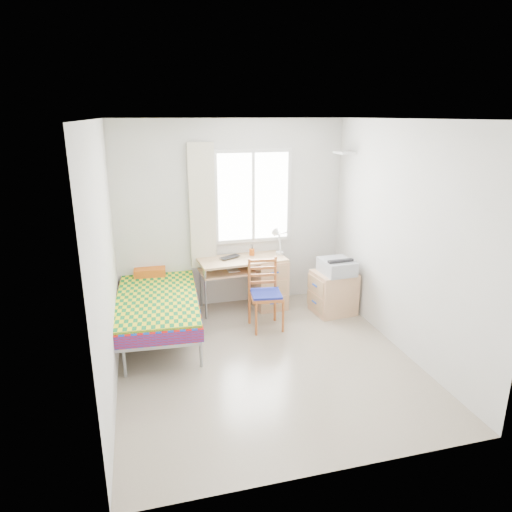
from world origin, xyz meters
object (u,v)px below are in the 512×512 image
(cabinet, at_px, (333,292))
(printer, at_px, (337,266))
(bed, at_px, (157,298))
(desk, at_px, (264,280))
(chair, at_px, (266,290))

(cabinet, height_order, printer, printer)
(bed, xyz_separation_m, printer, (2.40, -0.08, 0.24))
(bed, relative_size, printer, 4.45)
(bed, distance_m, desk, 1.56)
(cabinet, bearing_deg, printer, -70.96)
(cabinet, bearing_deg, bed, 172.48)
(desk, distance_m, printer, 1.05)
(bed, distance_m, chair, 1.37)
(desk, height_order, chair, chair)
(cabinet, distance_m, printer, 0.39)
(cabinet, bearing_deg, desk, 146.24)
(chair, xyz_separation_m, printer, (1.04, 0.15, 0.18))
(chair, relative_size, cabinet, 1.53)
(chair, bearing_deg, bed, 177.71)
(bed, relative_size, cabinet, 3.66)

